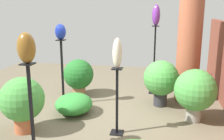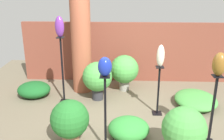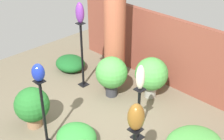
% 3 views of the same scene
% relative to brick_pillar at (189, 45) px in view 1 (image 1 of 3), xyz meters
% --- Properties ---
extents(ground_plane, '(8.00, 8.00, 0.00)m').
position_rel_brick_pillar_xyz_m(ground_plane, '(1.09, -1.51, -1.18)').
color(ground_plane, '#6B604C').
extents(brick_pillar, '(0.48, 0.48, 2.35)m').
position_rel_brick_pillar_xyz_m(brick_pillar, '(0.00, 0.00, 0.00)').
color(brick_pillar, '#9E5138').
rests_on(brick_pillar, ground).
extents(pedestal_cobalt, '(0.20, 0.20, 1.33)m').
position_rel_brick_pillar_xyz_m(pedestal_cobalt, '(0.75, -2.47, -0.56)').
color(pedestal_cobalt, black).
rests_on(pedestal_cobalt, ground).
extents(pedestal_ivory, '(0.20, 0.20, 1.06)m').
position_rel_brick_pillar_xyz_m(pedestal_ivory, '(1.77, -1.19, -0.69)').
color(pedestal_ivory, black).
rests_on(pedestal_ivory, ground).
extents(pedestal_violet, '(0.20, 0.20, 1.54)m').
position_rel_brick_pillar_xyz_m(pedestal_violet, '(-0.34, -0.70, -0.46)').
color(pedestal_violet, black).
rests_on(pedestal_violet, ground).
extents(pedestal_bronze, '(0.20, 0.20, 1.26)m').
position_rel_brick_pillar_xyz_m(pedestal_bronze, '(2.56, -2.21, -0.60)').
color(pedestal_bronze, black).
rests_on(pedestal_bronze, ground).
extents(art_vase_cobalt, '(0.22, 0.21, 0.30)m').
position_rel_brick_pillar_xyz_m(art_vase_cobalt, '(0.75, -2.47, 0.31)').
color(art_vase_cobalt, '#192D9E').
rests_on(art_vase_cobalt, pedestal_cobalt).
extents(art_vase_ivory, '(0.16, 0.14, 0.45)m').
position_rel_brick_pillar_xyz_m(art_vase_ivory, '(1.77, -1.19, 0.11)').
color(art_vase_ivory, beige).
rests_on(art_vase_ivory, pedestal_ivory).
extents(art_vase_violet, '(0.20, 0.18, 0.45)m').
position_rel_brick_pillar_xyz_m(art_vase_violet, '(-0.34, -0.70, 0.59)').
color(art_vase_violet, '#6B2D8C').
rests_on(art_vase_violet, pedestal_violet).
extents(art_vase_bronze, '(0.22, 0.23, 0.39)m').
position_rel_brick_pillar_xyz_m(art_vase_bronze, '(2.56, -2.21, 0.28)').
color(art_vase_bronze, brown).
rests_on(art_vase_bronze, pedestal_bronze).
extents(potted_plant_near_pillar, '(0.70, 0.70, 0.90)m').
position_rel_brick_pillar_xyz_m(potted_plant_near_pillar, '(1.99, -2.66, -0.66)').
color(potted_plant_near_pillar, '#B25B38').
rests_on(potted_plant_near_pillar, ground).
extents(potted_plant_front_left, '(0.70, 0.70, 0.92)m').
position_rel_brick_pillar_xyz_m(potted_plant_front_left, '(0.44, -0.53, -0.62)').
color(potted_plant_front_left, '#2D2D33').
rests_on(potted_plant_front_left, ground).
extents(potted_plant_back_center, '(0.67, 0.67, 0.82)m').
position_rel_brick_pillar_xyz_m(potted_plant_back_center, '(0.14, -2.34, -0.71)').
color(potted_plant_back_center, '#936B4C').
rests_on(potted_plant_back_center, ground).
extents(potted_plant_walkway_edge, '(0.72, 0.72, 0.93)m').
position_rel_brick_pillar_xyz_m(potted_plant_walkway_edge, '(1.07, 0.05, -0.63)').
color(potted_plant_walkway_edge, gray).
rests_on(potted_plant_walkway_edge, ground).
extents(foliage_bed_east, '(0.79, 0.70, 0.37)m').
position_rel_brick_pillar_xyz_m(foliage_bed_east, '(-1.13, -0.46, -0.99)').
color(foliage_bed_east, '#195923').
rests_on(foliage_bed_east, ground).
extents(foliage_bed_center, '(0.75, 0.69, 0.37)m').
position_rel_brick_pillar_xyz_m(foliage_bed_center, '(1.15, -2.11, -0.99)').
color(foliage_bed_center, '#338C38').
rests_on(foliage_bed_center, ground).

